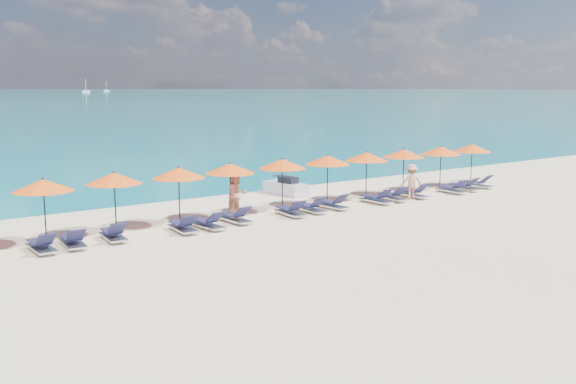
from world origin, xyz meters
TOP-DOWN VIEW (x-y plane):
  - ground at (0.00, 0.00)m, footprint 1400.00×1400.00m
  - sailboat_near at (164.34, 518.01)m, footprint 6.12×2.04m
  - sailboat_far at (205.81, 583.76)m, footprint 5.11×1.70m
  - jetski at (3.74, 8.38)m, footprint 1.14×2.55m
  - beachgoer_a at (-1.15, 5.24)m, footprint 0.80×0.74m
  - beachgoer_b at (-1.23, 4.84)m, footprint 0.97×0.61m
  - beachgoer_c at (7.83, 3.77)m, footprint 1.19×0.99m
  - umbrella_2 at (-8.81, 5.01)m, footprint 2.10×2.10m
  - umbrella_3 at (-6.24, 5.22)m, footprint 2.10×2.10m
  - umbrella_4 at (-3.67, 5.17)m, footprint 2.10×2.10m
  - umbrella_5 at (-1.36, 5.16)m, footprint 2.10×2.10m
  - umbrella_6 at (1.26, 5.17)m, footprint 2.10×2.10m
  - umbrella_7 at (3.77, 5.15)m, footprint 2.10×2.10m
  - umbrella_8 at (6.18, 5.16)m, footprint 2.10×2.10m
  - umbrella_9 at (8.73, 5.19)m, footprint 2.10×2.10m
  - umbrella_10 at (11.28, 5.01)m, footprint 2.10×2.10m
  - umbrella_11 at (13.77, 5.00)m, footprint 2.10×2.10m
  - lounger_3 at (-9.28, 3.84)m, footprint 0.65×1.71m
  - lounger_4 at (-8.26, 3.88)m, footprint 0.77×1.75m
  - lounger_5 at (-6.81, 4.02)m, footprint 0.79×1.75m
  - lounger_6 at (-4.25, 3.77)m, footprint 0.76×1.75m
  - lounger_7 at (-3.25, 3.70)m, footprint 0.77×1.75m
  - lounger_8 at (-1.84, 4.03)m, footprint 0.71×1.73m
  - lounger_9 at (0.72, 3.82)m, footprint 0.75×1.74m
  - lounger_10 at (1.86, 3.94)m, footprint 0.65×1.71m
  - lounger_11 at (3.13, 4.00)m, footprint 0.74×1.74m
  - lounger_12 at (5.63, 3.85)m, footprint 0.64×1.71m
  - lounger_13 at (6.72, 3.92)m, footprint 0.77×1.75m
  - lounger_14 at (8.10, 3.90)m, footprint 0.65×1.71m
  - lounger_15 at (10.70, 3.72)m, footprint 0.77×1.75m
  - lounger_16 at (11.77, 3.84)m, footprint 0.69×1.72m
  - lounger_17 at (13.17, 4.07)m, footprint 0.74×1.74m

SIDE VIEW (x-z plane):
  - ground at x=0.00m, z-range 0.00..0.00m
  - lounger_3 at x=-9.28m, z-range -0.09..0.56m
  - lounger_4 at x=-8.26m, z-range -0.09..0.56m
  - lounger_5 at x=-6.81m, z-range -0.09..0.56m
  - lounger_6 at x=-4.25m, z-range -0.09..0.56m
  - lounger_7 at x=-3.25m, z-range -0.09..0.56m
  - lounger_8 at x=-1.84m, z-range -0.09..0.56m
  - lounger_9 at x=0.72m, z-range -0.09..0.56m
  - lounger_10 at x=1.86m, z-range -0.09..0.56m
  - lounger_11 at x=3.13m, z-range -0.09..0.56m
  - lounger_12 at x=5.63m, z-range -0.09..0.56m
  - lounger_13 at x=6.72m, z-range -0.09..0.56m
  - lounger_14 at x=8.10m, z-range -0.09..0.56m
  - lounger_15 at x=10.70m, z-range -0.09..0.56m
  - lounger_16 at x=11.77m, z-range -0.09..0.56m
  - lounger_17 at x=13.17m, z-range -0.09..0.56m
  - jetski at x=3.74m, z-range -0.08..0.80m
  - beachgoer_c at x=7.83m, z-range 0.00..1.67m
  - beachgoer_a at x=-1.15m, z-range 0.00..1.84m
  - beachgoer_b at x=-1.23m, z-range 0.00..1.92m
  - sailboat_far at x=205.81m, z-range -3.72..5.64m
  - sailboat_near at x=164.34m, z-range -4.46..6.76m
  - umbrella_2 at x=-8.81m, z-range 0.88..3.16m
  - umbrella_3 at x=-6.24m, z-range 0.88..3.16m
  - umbrella_4 at x=-3.67m, z-range 0.88..3.16m
  - umbrella_5 at x=-1.36m, z-range 0.88..3.16m
  - umbrella_6 at x=1.26m, z-range 0.88..3.16m
  - umbrella_7 at x=3.77m, z-range 0.88..3.16m
  - umbrella_8 at x=6.18m, z-range 0.88..3.16m
  - umbrella_9 at x=8.73m, z-range 0.88..3.16m
  - umbrella_10 at x=11.28m, z-range 0.88..3.16m
  - umbrella_11 at x=13.77m, z-range 0.88..3.16m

